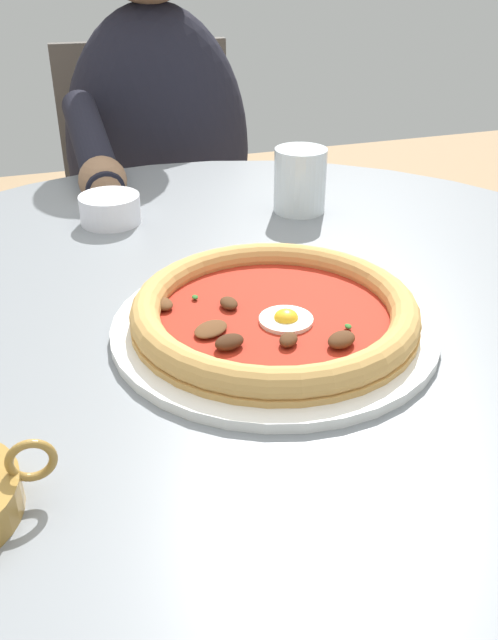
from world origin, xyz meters
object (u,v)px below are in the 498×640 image
(dining_table, at_px, (248,404))
(water_glass, at_px, (300,184))
(diner_person, at_px, (165,251))
(cafe_chair_diner, at_px, (156,216))
(pizza_on_plate, at_px, (274,315))
(ramekin_capers, at_px, (110,208))

(dining_table, relative_size, water_glass, 11.96)
(diner_person, relative_size, cafe_chair_diner, 1.32)
(water_glass, height_order, cafe_chair_diner, cafe_chair_diner)
(pizza_on_plate, xyz_separation_m, ramekin_capers, (-0.33, -0.11, 0.00))
(diner_person, bearing_deg, water_glass, 12.97)
(dining_table, distance_m, cafe_chair_diner, 0.84)
(water_glass, relative_size, diner_person, 0.07)
(water_glass, bearing_deg, cafe_chair_diner, -171.23)
(cafe_chair_diner, bearing_deg, dining_table, -4.15)
(dining_table, relative_size, ramekin_capers, 12.96)
(water_glass, bearing_deg, ramekin_capers, -98.35)
(water_glass, height_order, ramekin_capers, water_glass)
(water_glass, relative_size, cafe_chair_diner, 0.10)
(dining_table, distance_m, water_glass, 0.33)
(pizza_on_plate, height_order, cafe_chair_diner, cafe_chair_diner)
(water_glass, bearing_deg, pizza_on_plate, -26.09)
(diner_person, bearing_deg, ramekin_capers, -19.58)
(ramekin_capers, distance_m, cafe_chair_diner, 0.63)
(dining_table, bearing_deg, ramekin_capers, -160.32)
(diner_person, distance_m, cafe_chair_diner, 0.15)
(ramekin_capers, bearing_deg, cafe_chair_diner, 164.07)
(ramekin_capers, height_order, cafe_chair_diner, cafe_chair_diner)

